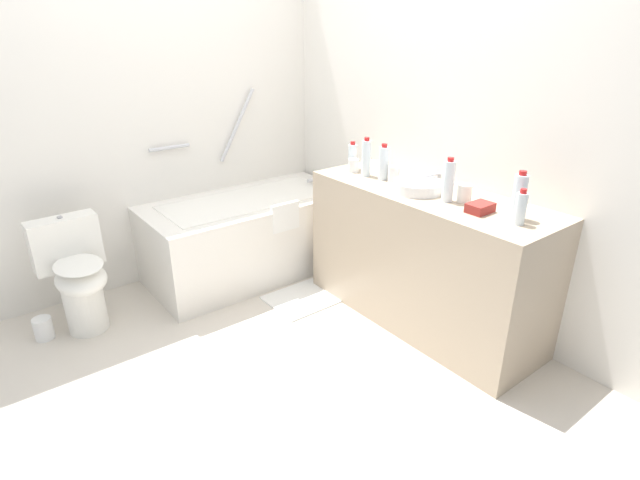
% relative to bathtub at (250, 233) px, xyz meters
% --- Properties ---
extents(ground_plane, '(3.79, 3.79, 0.00)m').
position_rel_bathtub_xyz_m(ground_plane, '(-0.58, -1.02, -0.32)').
color(ground_plane, beige).
extents(wall_back_tiled, '(3.14, 0.10, 2.38)m').
position_rel_bathtub_xyz_m(wall_back_tiled, '(-0.58, 0.42, 0.88)').
color(wall_back_tiled, white).
rests_on(wall_back_tiled, ground_plane).
extents(wall_right_mirror, '(0.10, 3.19, 2.38)m').
position_rel_bathtub_xyz_m(wall_right_mirror, '(0.84, -1.02, 0.88)').
color(wall_right_mirror, white).
rests_on(wall_right_mirror, ground_plane).
extents(bathtub, '(1.53, 0.74, 1.33)m').
position_rel_bathtub_xyz_m(bathtub, '(0.00, 0.00, 0.00)').
color(bathtub, white).
rests_on(bathtub, ground_plane).
extents(toilet, '(0.40, 0.49, 0.71)m').
position_rel_bathtub_xyz_m(toilet, '(-1.24, -0.03, 0.05)').
color(toilet, white).
rests_on(toilet, ground_plane).
extents(vanity_counter, '(0.56, 1.56, 0.87)m').
position_rel_bathtub_xyz_m(vanity_counter, '(0.52, -1.26, 0.12)').
color(vanity_counter, tan).
rests_on(vanity_counter, ground_plane).
extents(sink_basin, '(0.29, 0.29, 0.06)m').
position_rel_bathtub_xyz_m(sink_basin, '(0.47, -1.21, 0.58)').
color(sink_basin, white).
rests_on(sink_basin, vanity_counter).
extents(sink_faucet, '(0.14, 0.15, 0.09)m').
position_rel_bathtub_xyz_m(sink_faucet, '(0.64, -1.21, 0.59)').
color(sink_faucet, '#B4B4B9').
rests_on(sink_faucet, vanity_counter).
extents(water_bottle_0, '(0.06, 0.06, 0.19)m').
position_rel_bathtub_xyz_m(water_bottle_0, '(0.50, -0.59, 0.64)').
color(water_bottle_0, silver).
rests_on(water_bottle_0, vanity_counter).
extents(water_bottle_1, '(0.06, 0.06, 0.23)m').
position_rel_bathtub_xyz_m(water_bottle_1, '(0.49, -0.90, 0.66)').
color(water_bottle_1, silver).
rests_on(water_bottle_1, vanity_counter).
extents(water_bottle_2, '(0.06, 0.06, 0.25)m').
position_rel_bathtub_xyz_m(water_bottle_2, '(0.46, -1.43, 0.67)').
color(water_bottle_2, silver).
rests_on(water_bottle_2, vanity_counter).
extents(water_bottle_3, '(0.07, 0.07, 0.25)m').
position_rel_bathtub_xyz_m(water_bottle_3, '(0.53, -1.82, 0.67)').
color(water_bottle_3, silver).
rests_on(water_bottle_3, vanity_counter).
extents(water_bottle_4, '(0.06, 0.06, 0.18)m').
position_rel_bathtub_xyz_m(water_bottle_4, '(0.46, -1.88, 0.63)').
color(water_bottle_4, silver).
rests_on(water_bottle_4, vanity_counter).
extents(water_bottle_5, '(0.06, 0.06, 0.25)m').
position_rel_bathtub_xyz_m(water_bottle_5, '(0.45, -0.77, 0.67)').
color(water_bottle_5, silver).
rests_on(water_bottle_5, vanity_counter).
extents(drinking_glass_0, '(0.08, 0.08, 0.10)m').
position_rel_bathtub_xyz_m(drinking_glass_0, '(0.54, -1.49, 0.60)').
color(drinking_glass_0, white).
rests_on(drinking_glass_0, vanity_counter).
extents(drinking_glass_1, '(0.07, 0.07, 0.09)m').
position_rel_bathtub_xyz_m(drinking_glass_1, '(0.45, -0.65, 0.59)').
color(drinking_glass_1, white).
rests_on(drinking_glass_1, vanity_counter).
extents(drinking_glass_2, '(0.07, 0.07, 0.10)m').
position_rel_bathtub_xyz_m(drinking_glass_2, '(0.50, -0.98, 0.60)').
color(drinking_glass_2, white).
rests_on(drinking_glass_2, vanity_counter).
extents(amenity_basket, '(0.14, 0.10, 0.05)m').
position_rel_bathtub_xyz_m(amenity_basket, '(0.46, -1.65, 0.58)').
color(amenity_basket, maroon).
rests_on(amenity_basket, vanity_counter).
extents(bath_mat, '(0.56, 0.40, 0.01)m').
position_rel_bathtub_xyz_m(bath_mat, '(0.09, -0.61, -0.31)').
color(bath_mat, white).
rests_on(bath_mat, ground_plane).
extents(toilet_paper_roll, '(0.11, 0.11, 0.14)m').
position_rel_bathtub_xyz_m(toilet_paper_roll, '(-1.48, -0.02, -0.25)').
color(toilet_paper_roll, white).
rests_on(toilet_paper_roll, ground_plane).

